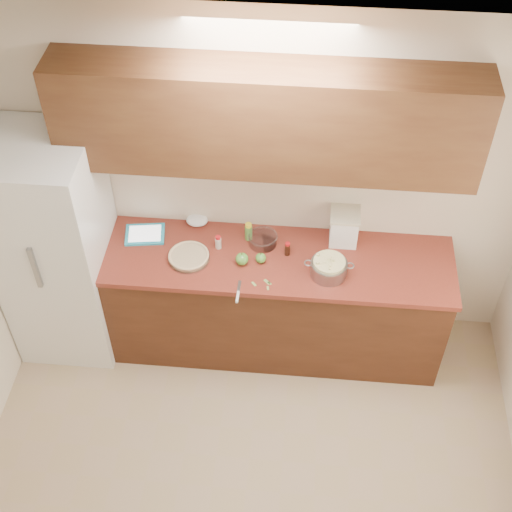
# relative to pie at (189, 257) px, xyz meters

# --- Properties ---
(room_shell) EXTENTS (3.60, 3.60, 3.60)m
(room_shell) POSITION_rel_pie_xyz_m (0.50, -1.41, 0.36)
(room_shell) COLOR tan
(room_shell) RESTS_ON ground
(counter_run) EXTENTS (2.64, 0.68, 0.92)m
(counter_run) POSITION_rel_pie_xyz_m (0.50, 0.06, -0.48)
(counter_run) COLOR #4C2615
(counter_run) RESTS_ON ground
(upper_cabinets) EXTENTS (2.60, 0.34, 0.70)m
(upper_cabinets) POSITION_rel_pie_xyz_m (0.50, 0.22, 1.01)
(upper_cabinets) COLOR #56341A
(upper_cabinets) RESTS_ON room_shell
(fridge) EXTENTS (0.70, 0.70, 1.80)m
(fridge) POSITION_rel_pie_xyz_m (-0.94, 0.03, -0.04)
(fridge) COLOR white
(fridge) RESTS_ON ground
(pie) EXTENTS (0.29, 0.29, 0.05)m
(pie) POSITION_rel_pie_xyz_m (0.00, 0.00, 0.00)
(pie) COLOR silver
(pie) RESTS_ON counter_run
(colander) EXTENTS (0.34, 0.25, 0.12)m
(colander) POSITION_rel_pie_xyz_m (0.95, -0.05, 0.04)
(colander) COLOR gray
(colander) RESTS_ON counter_run
(flour_canister) EXTENTS (0.21, 0.21, 0.25)m
(flour_canister) POSITION_rel_pie_xyz_m (1.05, 0.28, 0.10)
(flour_canister) COLOR white
(flour_canister) RESTS_ON counter_run
(tablet) EXTENTS (0.30, 0.25, 0.02)m
(tablet) POSITION_rel_pie_xyz_m (-0.35, 0.20, -0.01)
(tablet) COLOR #2BACCE
(tablet) RESTS_ON counter_run
(paring_knife) EXTENTS (0.02, 0.20, 0.02)m
(paring_knife) POSITION_rel_pie_xyz_m (0.37, -0.31, -0.02)
(paring_knife) COLOR gray
(paring_knife) RESTS_ON counter_run
(lemon_bottle) EXTENTS (0.05, 0.05, 0.14)m
(lemon_bottle) POSITION_rel_pie_xyz_m (0.39, 0.24, 0.04)
(lemon_bottle) COLOR #4C8C38
(lemon_bottle) RESTS_ON counter_run
(cinnamon_shaker) EXTENTS (0.04, 0.04, 0.11)m
(cinnamon_shaker) POSITION_rel_pie_xyz_m (0.19, 0.13, 0.03)
(cinnamon_shaker) COLOR beige
(cinnamon_shaker) RESTS_ON counter_run
(vanilla_bottle) EXTENTS (0.04, 0.04, 0.11)m
(vanilla_bottle) POSITION_rel_pie_xyz_m (0.67, 0.11, 0.03)
(vanilla_bottle) COLOR black
(vanilla_bottle) RESTS_ON counter_run
(mixing_bowl) EXTENTS (0.21, 0.21, 0.08)m
(mixing_bowl) POSITION_rel_pie_xyz_m (0.49, 0.20, 0.02)
(mixing_bowl) COLOR silver
(mixing_bowl) RESTS_ON counter_run
(paper_towel) EXTENTS (0.18, 0.16, 0.06)m
(paper_towel) POSITION_rel_pie_xyz_m (0.00, 0.36, 0.01)
(paper_towel) COLOR white
(paper_towel) RESTS_ON counter_run
(apple_left) EXTENTS (0.09, 0.09, 0.10)m
(apple_left) POSITION_rel_pie_xyz_m (0.37, -0.01, 0.02)
(apple_left) COLOR #519535
(apple_left) RESTS_ON counter_run
(apple_center) EXTENTS (0.07, 0.07, 0.08)m
(apple_center) POSITION_rel_pie_xyz_m (0.49, 0.02, 0.01)
(apple_center) COLOR #519535
(apple_center) RESTS_ON counter_run
(peel_a) EXTENTS (0.03, 0.03, 0.00)m
(peel_a) POSITION_rel_pie_xyz_m (0.57, -0.17, -0.02)
(peel_a) COLOR #8BAB53
(peel_a) RESTS_ON counter_run
(peel_b) EXTENTS (0.04, 0.04, 0.00)m
(peel_b) POSITION_rel_pie_xyz_m (0.47, -0.19, -0.02)
(peel_b) COLOR #8BAB53
(peel_b) RESTS_ON counter_run
(peel_c) EXTENTS (0.02, 0.04, 0.00)m
(peel_c) POSITION_rel_pie_xyz_m (0.56, -0.22, -0.02)
(peel_c) COLOR #8BAB53
(peel_c) RESTS_ON counter_run
(peel_d) EXTENTS (0.05, 0.05, 0.00)m
(peel_d) POSITION_rel_pie_xyz_m (0.55, -0.16, -0.02)
(peel_d) COLOR #8BAB53
(peel_d) RESTS_ON counter_run
(peel_e) EXTENTS (0.04, 0.02, 0.00)m
(peel_e) POSITION_rel_pie_xyz_m (0.38, 0.00, -0.02)
(peel_e) COLOR #8BAB53
(peel_e) RESTS_ON counter_run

